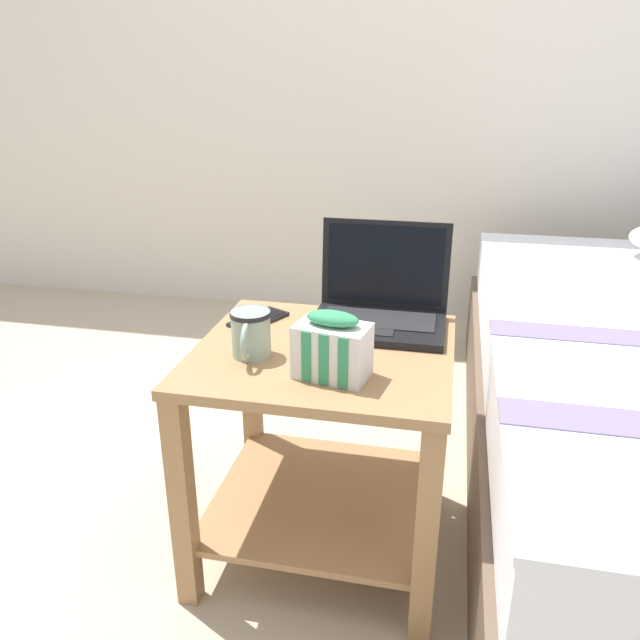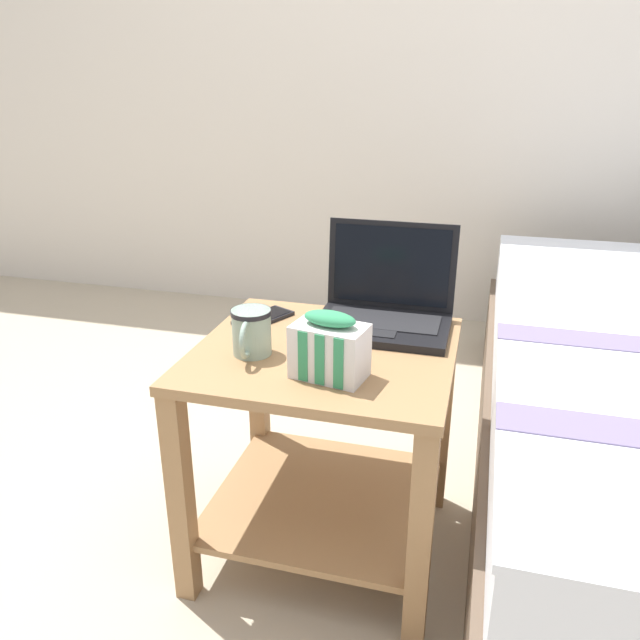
{
  "view_description": "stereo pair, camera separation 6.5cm",
  "coord_description": "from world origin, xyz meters",
  "px_view_note": "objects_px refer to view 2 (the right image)",
  "views": [
    {
      "loc": [
        0.25,
        -1.19,
        1.07
      ],
      "look_at": [
        0.0,
        -0.04,
        0.6
      ],
      "focal_mm": 35.0,
      "sensor_mm": 36.0,
      "label": 1
    },
    {
      "loc": [
        0.31,
        -1.17,
        1.07
      ],
      "look_at": [
        0.0,
        -0.04,
        0.6
      ],
      "focal_mm": 35.0,
      "sensor_mm": 36.0,
      "label": 2
    }
  ],
  "objects_px": {
    "laptop": "(384,306)",
    "snack_bag": "(330,348)",
    "cell_phone": "(263,318)",
    "mug_front_left": "(251,330)"
  },
  "relations": [
    {
      "from": "laptop",
      "to": "mug_front_left",
      "type": "height_order",
      "value": "laptop"
    },
    {
      "from": "snack_bag",
      "to": "cell_phone",
      "type": "xyz_separation_m",
      "value": [
        -0.23,
        0.25,
        -0.06
      ]
    },
    {
      "from": "mug_front_left",
      "to": "snack_bag",
      "type": "relative_size",
      "value": 0.83
    },
    {
      "from": "laptop",
      "to": "mug_front_left",
      "type": "bearing_deg",
      "value": -135.23
    },
    {
      "from": "laptop",
      "to": "mug_front_left",
      "type": "distance_m",
      "value": 0.33
    },
    {
      "from": "mug_front_left",
      "to": "cell_phone",
      "type": "height_order",
      "value": "mug_front_left"
    },
    {
      "from": "laptop",
      "to": "cell_phone",
      "type": "height_order",
      "value": "laptop"
    },
    {
      "from": "snack_bag",
      "to": "laptop",
      "type": "bearing_deg",
      "value": 79.23
    },
    {
      "from": "cell_phone",
      "to": "laptop",
      "type": "bearing_deg",
      "value": 9.31
    },
    {
      "from": "laptop",
      "to": "snack_bag",
      "type": "xyz_separation_m",
      "value": [
        -0.06,
        -0.29,
        0.01
      ]
    }
  ]
}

